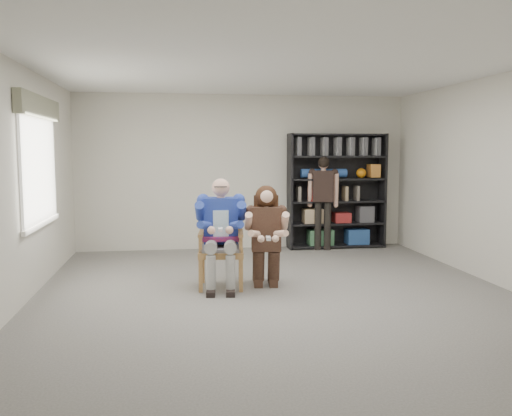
{
  "coord_description": "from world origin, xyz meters",
  "views": [
    {
      "loc": [
        -1.23,
        -6.32,
        1.8
      ],
      "look_at": [
        -0.2,
        0.6,
        1.05
      ],
      "focal_mm": 38.0,
      "sensor_mm": 36.0,
      "label": 1
    }
  ],
  "objects": [
    {
      "name": "seated_man",
      "position": [
        -0.65,
        0.65,
        0.72
      ],
      "size": [
        0.71,
        0.93,
        1.45
      ],
      "primitive_type": null,
      "rotation": [
        0.0,
        0.0,
        -0.1
      ],
      "color": "navy",
      "rests_on": "floor"
    },
    {
      "name": "armchair",
      "position": [
        -0.65,
        0.65,
        0.56
      ],
      "size": [
        0.71,
        0.69,
        1.11
      ],
      "primitive_type": null,
      "rotation": [
        0.0,
        0.0,
        -0.1
      ],
      "color": "olive",
      "rests_on": "floor"
    },
    {
      "name": "room_shell",
      "position": [
        0.0,
        0.0,
        1.4
      ],
      "size": [
        6.0,
        7.0,
        2.8
      ],
      "primitive_type": null,
      "color": "silver",
      "rests_on": "ground"
    },
    {
      "name": "kneeling_woman",
      "position": [
        -0.07,
        0.53,
        0.66
      ],
      "size": [
        0.65,
        0.94,
        1.33
      ],
      "primitive_type": null,
      "rotation": [
        0.0,
        0.0,
        -0.1
      ],
      "color": "#361E1A",
      "rests_on": "floor"
    },
    {
      "name": "standing_man",
      "position": [
        1.39,
        3.1,
        0.84
      ],
      "size": [
        0.57,
        0.4,
        1.69
      ],
      "primitive_type": null,
      "rotation": [
        0.0,
        0.0,
        -0.24
      ],
      "color": "black",
      "rests_on": "floor"
    },
    {
      "name": "floor",
      "position": [
        0.0,
        0.0,
        0.0
      ],
      "size": [
        6.0,
        7.0,
        0.01
      ],
      "primitive_type": "cube",
      "color": "#62605B",
      "rests_on": "ground"
    },
    {
      "name": "bookshelf",
      "position": [
        1.7,
        3.28,
        1.05
      ],
      "size": [
        1.8,
        0.38,
        2.1
      ],
      "primitive_type": null,
      "color": "black",
      "rests_on": "floor"
    },
    {
      "name": "window_left",
      "position": [
        -2.95,
        1.0,
        1.63
      ],
      "size": [
        0.16,
        2.0,
        1.75
      ],
      "primitive_type": null,
      "color": "white",
      "rests_on": "room_shell"
    }
  ]
}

